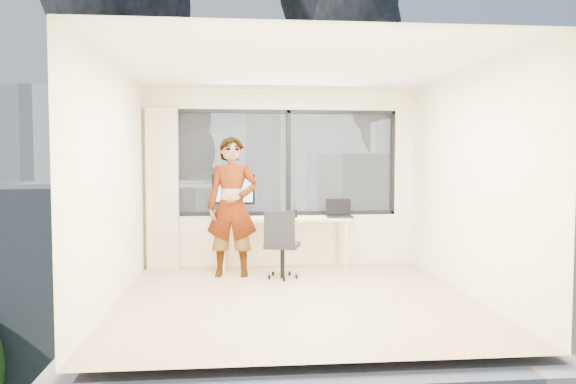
{
  "coord_description": "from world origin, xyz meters",
  "views": [
    {
      "loc": [
        -0.67,
        -6.08,
        1.57
      ],
      "look_at": [
        0.0,
        1.0,
        1.15
      ],
      "focal_mm": 34.21,
      "sensor_mm": 36.0,
      "label": 1
    }
  ],
  "objects": [
    {
      "name": "wall_front",
      "position": [
        0.0,
        -2.0,
        1.3
      ],
      "size": [
        4.0,
        0.01,
        2.6
      ],
      "primitive_type": "cube",
      "color": "#F5E7BD",
      "rests_on": "ground"
    },
    {
      "name": "chair",
      "position": [
        -0.07,
        1.08,
        0.47
      ],
      "size": [
        0.59,
        0.59,
        0.93
      ],
      "primitive_type": null,
      "rotation": [
        0.0,
        0.0,
        -0.3
      ],
      "color": "black",
      "rests_on": "floor"
    },
    {
      "name": "exterior_ground",
      "position": [
        0.0,
        120.0,
        -14.0
      ],
      "size": [
        400.0,
        400.0,
        0.04
      ],
      "primitive_type": "cube",
      "color": "#515B3D",
      "rests_on": "ground"
    },
    {
      "name": "window_wall",
      "position": [
        0.05,
        2.0,
        1.52
      ],
      "size": [
        3.3,
        0.16,
        1.55
      ],
      "primitive_type": null,
      "color": "black",
      "rests_on": "ground"
    },
    {
      "name": "smoke_plume_a",
      "position": [
        -10.0,
        150.0,
        39.0
      ],
      "size": [
        40.0,
        24.0,
        90.0
      ],
      "primitive_type": null,
      "color": "black",
      "rests_on": "exterior_ground"
    },
    {
      "name": "far_tower_d",
      "position": [
        -60.0,
        150.0,
        -3.0
      ],
      "size": [
        16.0,
        14.0,
        22.0
      ],
      "primitive_type": "cube",
      "color": "silver",
      "rests_on": "exterior_ground"
    },
    {
      "name": "ceiling",
      "position": [
        0.0,
        0.0,
        2.6
      ],
      "size": [
        4.0,
        4.0,
        0.01
      ],
      "primitive_type": "cube",
      "color": "white",
      "rests_on": "ground"
    },
    {
      "name": "tree_c",
      "position": [
        22.0,
        40.0,
        -9.0
      ],
      "size": [
        8.4,
        8.4,
        10.0
      ],
      "primitive_type": null,
      "color": "#264C19",
      "rests_on": "exterior_ground"
    },
    {
      "name": "cellphone",
      "position": [
        -0.24,
        1.53,
        0.76
      ],
      "size": [
        0.11,
        0.07,
        0.01
      ],
      "primitive_type": "cube",
      "rotation": [
        0.0,
        0.0,
        -0.29
      ],
      "color": "black",
      "rests_on": "desk"
    },
    {
      "name": "far_tower_a",
      "position": [
        -35.0,
        95.0,
        0.0
      ],
      "size": [
        14.0,
        14.0,
        28.0
      ],
      "primitive_type": "cube",
      "color": "silver",
      "rests_on": "exterior_ground"
    },
    {
      "name": "floor",
      "position": [
        0.0,
        0.0,
        0.0
      ],
      "size": [
        4.0,
        4.0,
        0.01
      ],
      "primitive_type": "cube",
      "color": "tan",
      "rests_on": "ground"
    },
    {
      "name": "near_bldg_a",
      "position": [
        -9.0,
        30.0,
        -7.0
      ],
      "size": [
        16.0,
        12.0,
        14.0
      ],
      "primitive_type": "cube",
      "color": "beige",
      "rests_on": "exterior_ground"
    },
    {
      "name": "far_tower_b",
      "position": [
        8.0,
        120.0,
        1.0
      ],
      "size": [
        13.0,
        13.0,
        30.0
      ],
      "primitive_type": "cube",
      "color": "silver",
      "rests_on": "exterior_ground"
    },
    {
      "name": "hill_a",
      "position": [
        -120.0,
        320.0,
        -14.0
      ],
      "size": [
        288.0,
        216.0,
        90.0
      ],
      "primitive_type": "ellipsoid",
      "color": "slate",
      "rests_on": "exterior_ground"
    },
    {
      "name": "hill_b",
      "position": [
        100.0,
        320.0,
        -14.0
      ],
      "size": [
        300.0,
        220.0,
        96.0
      ],
      "primitive_type": "ellipsoid",
      "color": "slate",
      "rests_on": "exterior_ground"
    },
    {
      "name": "wall_left",
      "position": [
        -2.0,
        0.0,
        1.3
      ],
      "size": [
        0.01,
        4.0,
        2.6
      ],
      "primitive_type": "cube",
      "color": "#F5E7BD",
      "rests_on": "ground"
    },
    {
      "name": "smoke_plume_b",
      "position": [
        55.0,
        170.0,
        27.0
      ],
      "size": [
        30.0,
        18.0,
        70.0
      ],
      "primitive_type": null,
      "color": "black",
      "rests_on": "exterior_ground"
    },
    {
      "name": "curtain",
      "position": [
        -1.72,
        1.88,
        1.15
      ],
      "size": [
        0.45,
        0.14,
        2.3
      ],
      "primitive_type": "cube",
      "color": "beige",
      "rests_on": "floor"
    },
    {
      "name": "far_tower_c",
      "position": [
        45.0,
        140.0,
        -1.0
      ],
      "size": [
        15.0,
        15.0,
        26.0
      ],
      "primitive_type": "cube",
      "color": "silver",
      "rests_on": "exterior_ground"
    },
    {
      "name": "pen_cup",
      "position": [
        0.15,
        1.64,
        0.8
      ],
      "size": [
        0.1,
        0.1,
        0.11
      ],
      "primitive_type": "cylinder",
      "rotation": [
        0.0,
        0.0,
        0.1
      ],
      "color": "black",
      "rests_on": "desk"
    },
    {
      "name": "handbag",
      "position": [
        0.8,
        1.83,
        0.85
      ],
      "size": [
        0.28,
        0.2,
        0.19
      ],
      "primitive_type": "ellipsoid",
      "rotation": [
        0.0,
        0.0,
        0.31
      ],
      "color": "#0B463B",
      "rests_on": "desk"
    },
    {
      "name": "wall_right",
      "position": [
        2.0,
        0.0,
        1.3
      ],
      "size": [
        0.01,
        4.0,
        2.6
      ],
      "primitive_type": "cube",
      "color": "#F5E7BD",
      "rests_on": "ground"
    },
    {
      "name": "desk",
      "position": [
        0.0,
        1.66,
        0.38
      ],
      "size": [
        1.8,
        0.6,
        0.75
      ],
      "primitive_type": "cube",
      "color": "beige",
      "rests_on": "floor"
    },
    {
      "name": "person",
      "position": [
        -0.72,
        1.31,
        0.94
      ],
      "size": [
        0.72,
        0.51,
        1.88
      ],
      "primitive_type": "imported",
      "rotation": [
        0.0,
        0.0,
        -0.09
      ],
      "color": "#2D2D33",
      "rests_on": "floor"
    },
    {
      "name": "game_console",
      "position": [
        -0.8,
        1.89,
        0.79
      ],
      "size": [
        0.4,
        0.37,
        0.08
      ],
      "primitive_type": "cube",
      "rotation": [
        0.0,
        0.0,
        0.29
      ],
      "color": "white",
      "rests_on": "desk"
    },
    {
      "name": "laptop",
      "position": [
        0.8,
        1.61,
        0.87
      ],
      "size": [
        0.37,
        0.39,
        0.24
      ],
      "primitive_type": null,
      "rotation": [
        0.0,
        0.0,
        -0.01
      ],
      "color": "black",
      "rests_on": "desk"
    },
    {
      "name": "near_bldg_b",
      "position": [
        12.0,
        38.0,
        -6.0
      ],
      "size": [
        14.0,
        13.0,
        16.0
      ],
      "primitive_type": "cube",
      "color": "white",
      "rests_on": "exterior_ground"
    },
    {
      "name": "monitor",
      "position": [
        -0.71,
        1.71,
        1.06
      ],
      "size": [
        0.64,
        0.28,
        0.63
      ],
      "primitive_type": null,
      "rotation": [
        0.0,
        0.0,
        -0.25
      ],
      "color": "black",
      "rests_on": "desk"
    }
  ]
}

